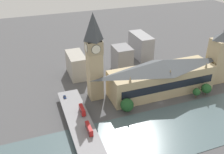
{
  "coord_description": "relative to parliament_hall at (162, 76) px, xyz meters",
  "views": [
    {
      "loc": [
        -138.8,
        92.65,
        113.54
      ],
      "look_at": [
        19.93,
        33.83,
        19.73
      ],
      "focal_mm": 40.0,
      "sensor_mm": 36.0,
      "label": 1
    }
  ],
  "objects": [
    {
      "name": "ground_plane",
      "position": [
        -15.35,
        8.0,
        -14.7
      ],
      "size": [
        600.0,
        600.0,
        0.0
      ],
      "primitive_type": "plane",
      "color": "#4C4C4F"
    },
    {
      "name": "river_water",
      "position": [
        -45.55,
        8.0,
        -14.55
      ],
      "size": [
        48.4,
        360.0,
        0.3
      ],
      "primitive_type": "cube",
      "color": "#4C6066",
      "rests_on": "ground_plane"
    },
    {
      "name": "parliament_hall",
      "position": [
        0.0,
        0.0,
        0.0
      ],
      "size": [
        25.16,
        88.45,
        29.62
      ],
      "color": "tan",
      "rests_on": "ground_plane"
    },
    {
      "name": "clock_tower",
      "position": [
        11.38,
        53.62,
        21.76
      ],
      "size": [
        11.99,
        11.99,
        69.6
      ],
      "color": "tan",
      "rests_on": "ground_plane"
    },
    {
      "name": "victoria_tower",
      "position": [
        0.05,
        -55.43,
        8.25
      ],
      "size": [
        14.42,
        14.42,
        49.89
      ],
      "color": "tan",
      "rests_on": "ground_plane"
    },
    {
      "name": "road_bridge",
      "position": [
        -45.55,
        75.1,
        -10.04
      ],
      "size": [
        128.8,
        16.15,
        5.8
      ],
      "color": "slate",
      "rests_on": "ground_plane"
    },
    {
      "name": "double_decker_bus_lead",
      "position": [
        -13.64,
        71.01,
        -6.24
      ],
      "size": [
        10.31,
        2.62,
        4.83
      ],
      "color": "red",
      "rests_on": "road_bridge"
    },
    {
      "name": "double_decker_bus_mid",
      "position": [
        -34.3,
        71.77,
        -6.33
      ],
      "size": [
        11.2,
        2.5,
        4.67
      ],
      "color": "red",
      "rests_on": "road_bridge"
    },
    {
      "name": "car_northbound_mid",
      "position": [
        10.17,
        78.91,
        -8.23
      ],
      "size": [
        4.16,
        1.83,
        1.34
      ],
      "color": "navy",
      "rests_on": "road_bridge"
    },
    {
      "name": "city_block_west",
      "position": [
        46.17,
        16.2,
        -2.13
      ],
      "size": [
        19.93,
        15.74,
        25.14
      ],
      "color": "gray",
      "rests_on": "ground_plane"
    },
    {
      "name": "city_block_center",
      "position": [
        71.91,
        -16.27,
        -2.23
      ],
      "size": [
        33.99,
        14.84,
        24.93
      ],
      "color": "#939399",
      "rests_on": "ground_plane"
    },
    {
      "name": "city_block_east",
      "position": [
        53.12,
        59.36,
        -3.94
      ],
      "size": [
        29.39,
        14.4,
        21.53
      ],
      "color": "#A39E93",
      "rests_on": "ground_plane"
    },
    {
      "name": "tree_embankment_near",
      "position": [
        -17.75,
        -32.5,
        -8.46
      ],
      "size": [
        8.18,
        8.18,
        10.34
      ],
      "color": "brown",
      "rests_on": "ground_plane"
    },
    {
      "name": "tree_embankment_mid",
      "position": [
        -18.31,
        -22.63,
        -9.24
      ],
      "size": [
        6.12,
        6.12,
        8.55
      ],
      "color": "brown",
      "rests_on": "ground_plane"
    },
    {
      "name": "tree_embankment_far",
      "position": [
        -16.86,
        37.99,
        -8.2
      ],
      "size": [
        9.93,
        9.93,
        11.47
      ],
      "color": "brown",
      "rests_on": "ground_plane"
    }
  ]
}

